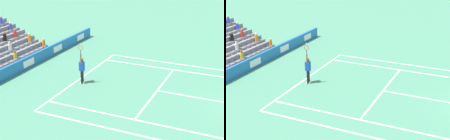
# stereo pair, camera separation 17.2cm
# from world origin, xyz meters

# --- Properties ---
(line_baseline) EXTENTS (10.97, 0.10, 0.01)m
(line_baseline) POSITION_xyz_m (0.00, -11.89, 0.00)
(line_baseline) COLOR white
(line_baseline) RESTS_ON ground
(line_service) EXTENTS (8.23, 0.10, 0.01)m
(line_service) POSITION_xyz_m (0.00, -6.40, 0.00)
(line_service) COLOR white
(line_service) RESTS_ON ground
(line_centre_service) EXTENTS (0.10, 6.40, 0.01)m
(line_centre_service) POSITION_xyz_m (0.00, -3.20, 0.00)
(line_centre_service) COLOR white
(line_centre_service) RESTS_ON ground
(line_singles_sideline_left) EXTENTS (0.10, 11.89, 0.01)m
(line_singles_sideline_left) POSITION_xyz_m (4.12, -5.95, 0.00)
(line_singles_sideline_left) COLOR white
(line_singles_sideline_left) RESTS_ON ground
(line_singles_sideline_right) EXTENTS (0.10, 11.89, 0.01)m
(line_singles_sideline_right) POSITION_xyz_m (-4.12, -5.95, 0.00)
(line_singles_sideline_right) COLOR white
(line_singles_sideline_right) RESTS_ON ground
(line_doubles_sideline_left) EXTENTS (0.10, 11.89, 0.01)m
(line_doubles_sideline_left) POSITION_xyz_m (5.49, -5.95, 0.00)
(line_doubles_sideline_left) COLOR white
(line_doubles_sideline_left) RESTS_ON ground
(line_doubles_sideline_right) EXTENTS (0.10, 11.89, 0.01)m
(line_doubles_sideline_right) POSITION_xyz_m (-5.49, -5.95, 0.00)
(line_doubles_sideline_right) COLOR white
(line_doubles_sideline_right) RESTS_ON ground
(line_centre_mark) EXTENTS (0.10, 0.20, 0.01)m
(line_centre_mark) POSITION_xyz_m (0.00, -11.79, 0.00)
(line_centre_mark) COLOR white
(line_centre_mark) RESTS_ON ground
(sponsor_barrier) EXTENTS (19.87, 0.22, 0.90)m
(sponsor_barrier) POSITION_xyz_m (0.00, -16.46, 0.45)
(sponsor_barrier) COLOR #1E66AD
(sponsor_barrier) RESTS_ON ground
(tennis_player) EXTENTS (0.54, 0.42, 2.85)m
(tennis_player) POSITION_xyz_m (0.84, -11.37, 0.99)
(tennis_player) COLOR black
(tennis_player) RESTS_ON ground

